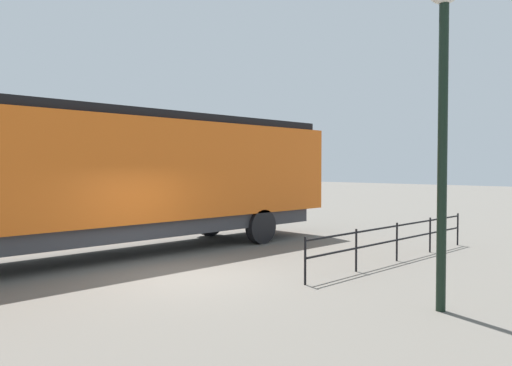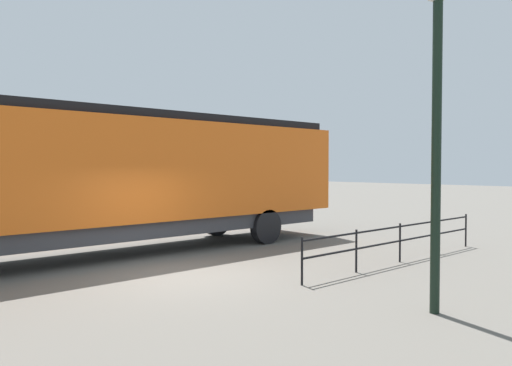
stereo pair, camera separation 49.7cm
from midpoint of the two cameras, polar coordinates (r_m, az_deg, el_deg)
The scene contains 4 objects.
ground_plane at distance 11.47m, azimuth -7.07°, elevation -10.54°, with size 120.00×120.00×0.00m, color #666059.
locomotive at distance 14.19m, azimuth -15.41°, elevation 0.95°, with size 2.90×16.30×4.00m.
lamp_post at distance 9.12m, azimuth 21.55°, elevation 13.89°, with size 0.60×0.60×5.78m.
platform_fence at distance 13.50m, azimuth 17.16°, elevation -5.90°, with size 0.05×7.53×1.00m.
Camera 2 is at (9.32, -6.29, 2.46)m, focal length 35.00 mm.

